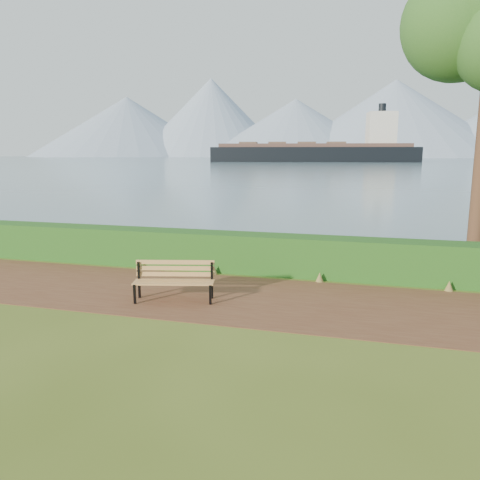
% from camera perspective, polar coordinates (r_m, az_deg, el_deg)
% --- Properties ---
extents(ground, '(140.00, 140.00, 0.00)m').
position_cam_1_polar(ground, '(9.89, -0.92, -7.56)').
color(ground, '#455618').
rests_on(ground, ground).
extents(path, '(40.00, 3.40, 0.01)m').
position_cam_1_polar(path, '(10.16, -0.44, -7.03)').
color(path, '#542D1C').
rests_on(path, ground).
extents(hedge, '(32.00, 0.85, 1.00)m').
position_cam_1_polar(hedge, '(12.19, 2.51, -1.65)').
color(hedge, '#194915').
rests_on(hedge, ground).
extents(water, '(700.00, 510.00, 0.00)m').
position_cam_1_polar(water, '(269.05, 15.04, 9.52)').
color(water, '#405B68').
rests_on(water, ground).
extents(mountains, '(585.00, 190.00, 70.00)m').
position_cam_1_polar(mountains, '(415.96, 14.14, 13.61)').
color(mountains, '#7A8DA3').
rests_on(mountains, ground).
extents(bench, '(1.74, 0.87, 0.84)m').
position_cam_1_polar(bench, '(9.97, -8.00, -4.61)').
color(bench, black).
rests_on(bench, ground).
extents(cargo_ship, '(73.93, 23.97, 22.17)m').
position_cam_1_polar(cargo_ship, '(172.69, 9.81, 10.45)').
color(cargo_ship, black).
rests_on(cargo_ship, ground).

